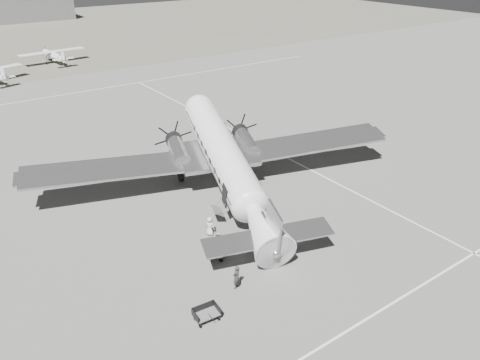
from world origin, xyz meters
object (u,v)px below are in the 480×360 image
ramp_agent (218,242)px  ground_crew (236,277)px  dc3_airliner (226,161)px  light_plane_right (54,57)px  baggage_cart_near (220,250)px  baggage_cart_far (206,314)px  passenger (210,226)px

ramp_agent → ground_crew: bearing=161.8°
ramp_agent → dc3_airliner: bearing=-38.8°
light_plane_right → baggage_cart_near: bearing=-102.4°
light_plane_right → ramp_agent: light_plane_right is taller
light_plane_right → baggage_cart_near: size_ratio=7.28×
baggage_cart_far → dc3_airliner: bearing=56.9°
ground_crew → passenger: size_ratio=1.11×
baggage_cart_near → light_plane_right: bearing=54.2°
dc3_airliner → baggage_cart_far: size_ratio=21.53×
dc3_airliner → passenger: 6.55m
passenger → baggage_cart_near: bearing=138.5°
ramp_agent → passenger: bearing=-18.2°
baggage_cart_far → light_plane_right: bearing=85.7°
light_plane_right → passenger: light_plane_right is taller
baggage_cart_near → baggage_cart_far: baggage_cart_near is taller
baggage_cart_far → ground_crew: ground_crew is taller
ramp_agent → passenger: ramp_agent is taller
dc3_airliner → baggage_cart_near: (-5.08, -6.90, -2.61)m
baggage_cart_near → ramp_agent: bearing=43.9°
baggage_cart_near → ground_crew: 3.48m
dc3_airliner → ground_crew: 12.10m
passenger → light_plane_right: bearing=-30.8°
baggage_cart_near → ramp_agent: size_ratio=0.97×
dc3_airliner → ground_crew: size_ratio=19.87×
baggage_cart_far → ground_crew: (2.93, 1.29, 0.39)m
ramp_agent → passenger: (0.64, 2.13, -0.08)m
baggage_cart_near → baggage_cart_far: (-3.93, -4.60, -0.02)m
light_plane_right → ramp_agent: size_ratio=7.07×
dc3_airliner → baggage_cart_near: dc3_airliner is taller
baggage_cart_far → ramp_agent: (4.06, 5.02, 0.39)m
baggage_cart_far → ground_crew: size_ratio=0.92×
baggage_cart_near → ground_crew: (-1.00, -3.31, 0.36)m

